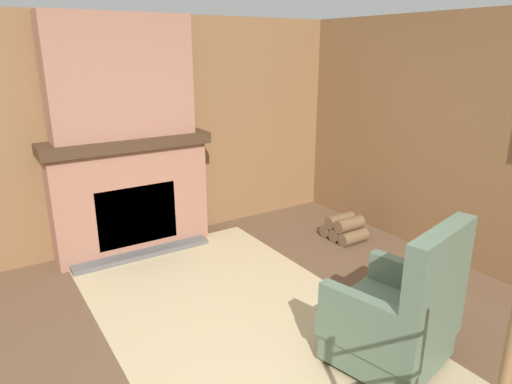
{
  "coord_description": "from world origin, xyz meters",
  "views": [
    {
      "loc": [
        2.0,
        -1.32,
        2.02
      ],
      "look_at": [
        -0.98,
        0.6,
        0.9
      ],
      "focal_mm": 32.0,
      "sensor_mm": 36.0,
      "label": 1
    }
  ],
  "objects_px": {
    "armchair": "(397,318)",
    "decorative_plate_on_mantel": "(132,124)",
    "firewood_stack": "(344,229)",
    "storage_case": "(167,126)",
    "oil_lamp_vase": "(86,129)"
  },
  "relations": [
    {
      "from": "armchair",
      "to": "oil_lamp_vase",
      "type": "xyz_separation_m",
      "value": [
        -2.79,
        -1.18,
        0.93
      ]
    },
    {
      "from": "decorative_plate_on_mantel",
      "to": "armchair",
      "type": "bearing_deg",
      "value": 14.53
    },
    {
      "from": "storage_case",
      "to": "firewood_stack",
      "type": "bearing_deg",
      "value": 56.8
    },
    {
      "from": "decorative_plate_on_mantel",
      "to": "oil_lamp_vase",
      "type": "bearing_deg",
      "value": -87.47
    },
    {
      "from": "decorative_plate_on_mantel",
      "to": "firewood_stack",
      "type": "bearing_deg",
      "value": 61.35
    },
    {
      "from": "armchair",
      "to": "decorative_plate_on_mantel",
      "type": "bearing_deg",
      "value": 1.32
    },
    {
      "from": "storage_case",
      "to": "decorative_plate_on_mantel",
      "type": "height_order",
      "value": "decorative_plate_on_mantel"
    },
    {
      "from": "firewood_stack",
      "to": "decorative_plate_on_mantel",
      "type": "relative_size",
      "value": 1.83
    },
    {
      "from": "armchair",
      "to": "storage_case",
      "type": "bearing_deg",
      "value": -5.5
    },
    {
      "from": "oil_lamp_vase",
      "to": "firewood_stack",
      "type": "bearing_deg",
      "value": 66.52
    },
    {
      "from": "armchair",
      "to": "oil_lamp_vase",
      "type": "height_order",
      "value": "oil_lamp_vase"
    },
    {
      "from": "storage_case",
      "to": "decorative_plate_on_mantel",
      "type": "bearing_deg",
      "value": -93.29
    },
    {
      "from": "oil_lamp_vase",
      "to": "storage_case",
      "type": "relative_size",
      "value": 1.19
    },
    {
      "from": "storage_case",
      "to": "oil_lamp_vase",
      "type": "bearing_deg",
      "value": -90.01
    },
    {
      "from": "oil_lamp_vase",
      "to": "storage_case",
      "type": "distance_m",
      "value": 0.8
    }
  ]
}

